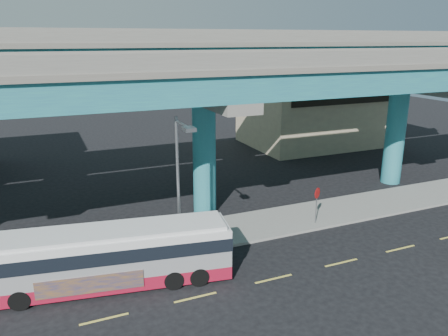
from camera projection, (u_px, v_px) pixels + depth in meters
name	position (u px, v px, depth m)	size (l,w,h in m)	color
ground	(271.00, 276.00, 21.31)	(120.00, 120.00, 0.00)	black
sidewalk	(226.00, 231.00, 26.14)	(70.00, 4.00, 0.15)	gray
lane_markings	(274.00, 279.00, 21.05)	(58.00, 0.12, 0.01)	#D8C64C
viaduct	(203.00, 72.00, 26.73)	(52.00, 12.40, 11.70)	#226284
building_beige	(314.00, 112.00, 47.36)	(14.00, 10.23, 7.00)	#C1B28A
transit_bus	(111.00, 255.00, 20.11)	(11.28, 4.11, 2.84)	maroon
parked_car	(25.00, 254.00, 21.89)	(3.74, 1.93, 1.22)	#2F3035
street_lamp	(181.00, 169.00, 21.69)	(0.50, 2.40, 7.29)	gray
stop_sign	(317.00, 198.00, 26.55)	(0.62, 0.39, 2.34)	gray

